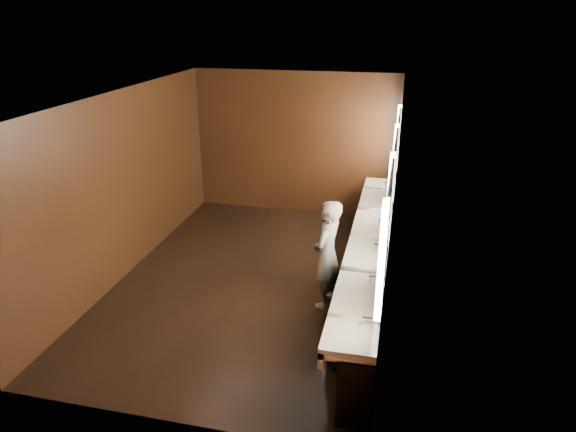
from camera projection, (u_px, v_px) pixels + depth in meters
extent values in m
plane|color=black|center=(254.00, 279.00, 7.92)|extent=(6.00, 6.00, 0.00)
cube|color=#2D2D2B|center=(248.00, 96.00, 6.86)|extent=(4.00, 6.00, 0.02)
cube|color=black|center=(295.00, 144.00, 10.09)|extent=(4.00, 0.02, 2.80)
cube|color=black|center=(157.00, 303.00, 4.68)|extent=(4.00, 0.02, 2.80)
cube|color=black|center=(125.00, 184.00, 7.80)|extent=(0.02, 6.00, 2.80)
cube|color=black|center=(392.00, 205.00, 6.97)|extent=(0.02, 6.00, 2.80)
cube|color=black|center=(374.00, 269.00, 7.39)|extent=(0.36, 5.40, 0.81)
cube|color=silver|center=(369.00, 240.00, 7.24)|extent=(0.55, 5.40, 0.12)
cube|color=silver|center=(352.00, 244.00, 7.32)|extent=(0.06, 5.40, 0.18)
cylinder|color=silver|center=(371.00, 319.00, 5.16)|extent=(0.18, 0.04, 0.04)
cylinder|color=silver|center=(377.00, 277.00, 5.96)|extent=(0.18, 0.04, 0.04)
cylinder|color=silver|center=(382.00, 245.00, 6.75)|extent=(0.18, 0.04, 0.04)
cylinder|color=silver|center=(385.00, 220.00, 7.54)|extent=(0.18, 0.04, 0.04)
cylinder|color=silver|center=(388.00, 200.00, 8.34)|extent=(0.18, 0.04, 0.04)
cylinder|color=silver|center=(390.00, 183.00, 9.13)|extent=(0.18, 0.04, 0.04)
cube|color=#FDE3C5|center=(382.00, 261.00, 4.68)|extent=(0.06, 0.22, 1.15)
cube|color=white|center=(387.00, 227.00, 5.40)|extent=(0.03, 1.32, 1.15)
cube|color=#FDE3C5|center=(389.00, 201.00, 6.13)|extent=(0.06, 0.23, 1.15)
cube|color=white|center=(393.00, 181.00, 6.84)|extent=(0.03, 1.32, 1.15)
cube|color=#FDE3C5|center=(394.00, 164.00, 7.57)|extent=(0.06, 0.23, 1.15)
cube|color=white|center=(397.00, 150.00, 8.29)|extent=(0.03, 1.32, 1.15)
cube|color=#FDE3C5|center=(397.00, 139.00, 9.01)|extent=(0.06, 0.22, 1.15)
imported|color=#7D9FBB|center=(327.00, 254.00, 6.99)|extent=(0.50, 0.64, 1.55)
cylinder|color=black|center=(342.00, 344.00, 5.94)|extent=(0.39, 0.39, 0.57)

